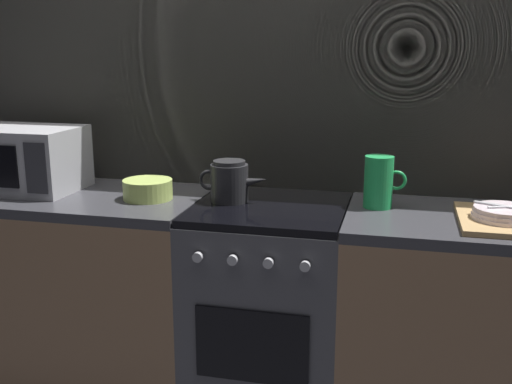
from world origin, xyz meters
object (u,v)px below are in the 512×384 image
Objects in this scene: stove_unit at (270,312)px; microwave at (25,159)px; mixing_bowl at (148,189)px; pitcher at (379,182)px; kettle at (230,182)px; dish_pile at (503,217)px.

microwave is at bearing 179.34° from stove_unit.
pitcher is at bearing 5.50° from mixing_bowl.
mixing_bowl is at bearing -174.50° from pitcher.
microwave is at bearing 176.99° from mixing_bowl.
stove_unit is at bearing -7.78° from kettle.
stove_unit is 0.70m from mixing_bowl.
stove_unit is 2.25× the size of dish_pile.
kettle is at bearing 172.22° from stove_unit.
kettle is 0.71× the size of dish_pile.
kettle is at bearing -175.37° from pitcher.
stove_unit is 0.69m from pitcher.
stove_unit is at bearing 176.37° from dish_pile.
microwave is at bearing -177.78° from pitcher.
mixing_bowl reaches higher than dish_pile.
mixing_bowl is (0.58, -0.03, -0.10)m from microwave.
kettle is 0.34m from mixing_bowl.
dish_pile is (1.02, -0.08, -0.06)m from kettle.
microwave reaches higher than stove_unit.
stove_unit is 0.56m from kettle.
kettle is at bearing 175.67° from dish_pile.
pitcher is (0.41, 0.07, 0.55)m from stove_unit.
mixing_bowl is at bearing -172.99° from kettle.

